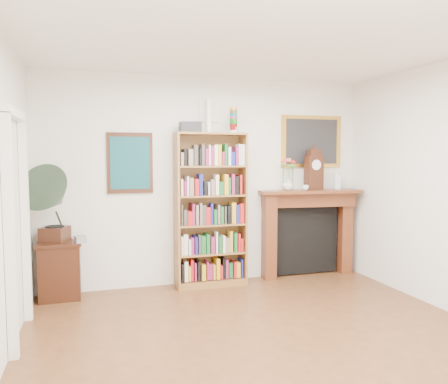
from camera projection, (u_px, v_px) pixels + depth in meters
name	position (u px, v px, depth m)	size (l,w,h in m)	color
room	(287.00, 197.00, 3.58)	(4.51, 5.01, 2.81)	#4E2E17
door_casing	(17.00, 207.00, 4.09)	(0.08, 1.02, 2.17)	white
teal_poster	(130.00, 163.00, 5.62)	(0.58, 0.04, 0.78)	black
small_picture	(209.00, 111.00, 5.87)	(0.26, 0.04, 0.30)	white
gilt_painting	(311.00, 142.00, 6.35)	(0.95, 0.04, 0.75)	gold
bookshelf	(211.00, 201.00, 5.80)	(0.94, 0.34, 2.35)	brown
side_cabinet	(60.00, 271.00, 5.29)	(0.51, 0.37, 0.70)	black
fireplace	(307.00, 225.00, 6.34)	(1.51, 0.49, 1.26)	#4F2012
gramophone	(53.00, 199.00, 5.12)	(0.80, 0.88, 0.95)	black
cd_stack	(80.00, 239.00, 5.23)	(0.12, 0.12, 0.08)	#A2A1AD
mantel_clock	(314.00, 171.00, 6.23)	(0.26, 0.16, 0.57)	black
flower_vase	(288.00, 184.00, 6.16)	(0.16, 0.16, 0.17)	silver
teacup	(305.00, 188.00, 6.15)	(0.10, 0.10, 0.08)	silver
bottle_left	(337.00, 181.00, 6.38)	(0.07, 0.07, 0.24)	silver
bottle_right	(339.00, 182.00, 6.39)	(0.06, 0.06, 0.20)	silver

